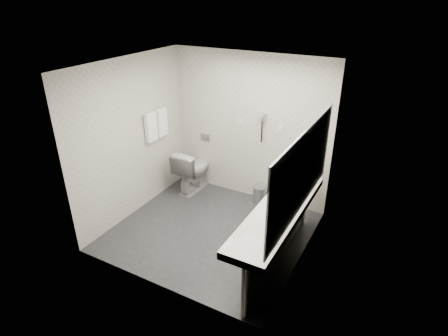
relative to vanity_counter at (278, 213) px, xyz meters
The scene contains 32 objects.
floor 1.39m from the vanity_counter, 169.92° to the left, with size 2.80×2.80×0.00m, color #27282C.
ceiling 2.05m from the vanity_counter, 169.92° to the left, with size 2.80×2.80×0.00m, color silver.
wall_back 1.93m from the vanity_counter, 126.87° to the left, with size 2.80×2.80×0.00m, color beige.
wall_front 1.64m from the vanity_counter, 135.64° to the right, with size 2.80×2.80×0.00m, color beige.
wall_left 2.57m from the vanity_counter, behind, with size 2.60×2.60×0.00m, color beige.
wall_right 0.56m from the vanity_counter, 36.03° to the left, with size 2.60×2.60×0.00m, color beige.
vanity_counter is the anchor object (origin of this frame).
vanity_panel 0.43m from the vanity_counter, ahead, with size 0.03×2.15×0.75m, color #9B9993.
vanity_post_near 1.12m from the vanity_counter, 86.97° to the right, with size 0.06×0.06×0.75m, color silver.
vanity_post_far 1.12m from the vanity_counter, 86.97° to the left, with size 0.06×0.06×0.75m, color silver.
mirror 0.70m from the vanity_counter, ahead, with size 0.02×2.20×1.05m, color #B2BCC6.
basin_near 0.65m from the vanity_counter, 90.00° to the right, with size 0.40×0.31×0.05m, color silver.
basin_far 0.65m from the vanity_counter, 90.00° to the left, with size 0.40×0.31×0.05m, color silver.
faucet_near 0.69m from the vanity_counter, 73.30° to the right, with size 0.04×0.04×0.15m, color silver.
faucet_far 0.69m from the vanity_counter, 73.30° to the left, with size 0.04×0.04×0.15m, color silver.
soap_bottle_a 0.19m from the vanity_counter, 35.35° to the left, with size 0.05×0.05×0.12m, color silver.
soap_bottle_b 0.14m from the vanity_counter, 61.57° to the left, with size 0.07×0.07×0.09m, color silver.
soap_bottle_c 0.19m from the vanity_counter, 36.49° to the right, with size 0.05×0.05×0.13m, color silver.
glass_left 0.33m from the vanity_counter, 63.96° to the left, with size 0.07×0.07×0.12m, color silver.
glass_right 0.42m from the vanity_counter, 76.84° to the left, with size 0.05×0.05×0.10m, color silver.
toilet 2.42m from the vanity_counter, 150.34° to the left, with size 0.45×0.79×0.80m, color silver.
flush_plate 2.48m from the vanity_counter, 143.06° to the left, with size 0.18×0.02×0.12m, color #B2B5BA.
pedal_bin 1.68m from the vanity_counter, 121.61° to the left, with size 0.21×0.21×0.30m, color #B2B5BA.
bin_lid 1.63m from the vanity_counter, 121.61° to the left, with size 0.21×0.21×0.01m, color #B2B5BA.
towel_rail 2.69m from the vanity_counter, 163.14° to the left, with size 0.02×0.02×0.62m, color silver.
towel_near 2.59m from the vanity_counter, 166.10° to the left, with size 0.07×0.24×0.48m, color white.
towel_far 2.67m from the vanity_counter, 160.15° to the left, with size 0.07×0.24×0.48m, color white.
dryer_cradle 1.85m from the vanity_counter, 120.76° to the left, with size 0.10×0.04×0.14m, color gray.
dryer_barrel 1.81m from the vanity_counter, 122.01° to the left, with size 0.08×0.08×0.14m, color gray.
dryer_cord 1.76m from the vanity_counter, 121.02° to the left, with size 0.02×0.02×0.35m, color black.
switch_plate_a 2.04m from the vanity_counter, 130.59° to the left, with size 0.09×0.02×0.09m, color silver.
switch_plate_b 1.69m from the vanity_counter, 111.13° to the left, with size 0.09×0.02×0.09m, color silver.
Camera 1 is at (2.39, -3.98, 3.36)m, focal length 29.46 mm.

